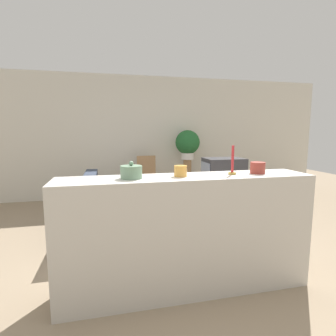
# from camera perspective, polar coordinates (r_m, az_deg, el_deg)

# --- Properties ---
(ground_plane) EXTENTS (14.00, 14.00, 0.00)m
(ground_plane) POSITION_cam_1_polar(r_m,az_deg,el_deg) (3.01, 2.04, -21.39)
(ground_plane) COLOR gray
(wall_back) EXTENTS (9.00, 0.06, 2.70)m
(wall_back) POSITION_cam_1_polar(r_m,az_deg,el_deg) (6.00, -6.46, 6.69)
(wall_back) COLOR beige
(wall_back) RESTS_ON ground_plane
(couch) EXTENTS (0.85, 2.03, 0.77)m
(couch) POSITION_cam_1_polar(r_m,az_deg,el_deg) (4.26, -12.90, -8.58)
(couch) COLOR #384256
(couch) RESTS_ON ground_plane
(tv_stand) EXTENTS (0.82, 0.49, 0.42)m
(tv_stand) POSITION_cam_1_polar(r_m,az_deg,el_deg) (4.86, 11.84, -7.35)
(tv_stand) COLOR #9E754C
(tv_stand) RESTS_ON ground_plane
(television) EXTENTS (0.70, 0.47, 0.59)m
(television) POSITION_cam_1_polar(r_m,az_deg,el_deg) (4.75, 11.95, -1.46)
(television) COLOR #333338
(television) RESTS_ON tv_stand
(wooden_chair) EXTENTS (0.44, 0.44, 0.97)m
(wooden_chair) POSITION_cam_1_polar(r_m,az_deg,el_deg) (5.51, -4.57, -2.16)
(wooden_chair) COLOR #9E754C
(wooden_chair) RESTS_ON ground_plane
(plant_stand) EXTENTS (0.18, 0.18, 0.86)m
(plant_stand) POSITION_cam_1_polar(r_m,az_deg,el_deg) (5.92, 4.20, -2.26)
(plant_stand) COLOR #9E754C
(plant_stand) RESTS_ON ground_plane
(potted_plant) EXTENTS (0.54, 0.54, 0.65)m
(potted_plant) POSITION_cam_1_polar(r_m,az_deg,el_deg) (5.84, 4.28, 5.39)
(potted_plant) COLOR white
(potted_plant) RESTS_ON plant_stand
(foreground_counter) EXTENTS (2.30, 0.44, 1.08)m
(foreground_counter) POSITION_cam_1_polar(r_m,az_deg,el_deg) (2.49, 4.15, -14.14)
(foreground_counter) COLOR beige
(foreground_counter) RESTS_ON ground_plane
(decorative_bowl) EXTENTS (0.18, 0.18, 0.15)m
(decorative_bowl) POSITION_cam_1_polar(r_m,az_deg,el_deg) (2.23, -7.99, -0.85)
(decorative_bowl) COLOR gray
(decorative_bowl) RESTS_ON foreground_counter
(candle_jar) EXTENTS (0.11, 0.11, 0.10)m
(candle_jar) POSITION_cam_1_polar(r_m,az_deg,el_deg) (2.31, 2.73, -0.66)
(candle_jar) COLOR gold
(candle_jar) RESTS_ON foreground_counter
(candlestick) EXTENTS (0.07, 0.07, 0.27)m
(candlestick) POSITION_cam_1_polar(r_m,az_deg,el_deg) (2.49, 13.85, 0.68)
(candlestick) COLOR #B7933D
(candlestick) RESTS_ON foreground_counter
(coffee_tin) EXTENTS (0.14, 0.14, 0.11)m
(coffee_tin) POSITION_cam_1_polar(r_m,az_deg,el_deg) (2.62, 18.94, 0.04)
(coffee_tin) COLOR #99382D
(coffee_tin) RESTS_ON foreground_counter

